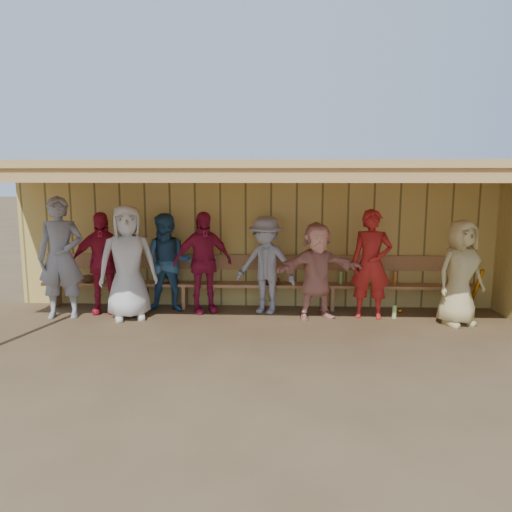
{
  "coord_description": "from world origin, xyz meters",
  "views": [
    {
      "loc": [
        0.36,
        -7.44,
        2.32
      ],
      "look_at": [
        0.0,
        0.35,
        1.05
      ],
      "focal_mm": 35.0,
      "sensor_mm": 36.0,
      "label": 1
    }
  ],
  "objects_px": {
    "player_e": "(266,265)",
    "player_extra": "(102,263)",
    "player_h": "(460,273)",
    "bench": "(258,278)",
    "player_b": "(128,262)",
    "player_f": "(317,271)",
    "player_a": "(61,258)",
    "player_c": "(168,263)",
    "player_g": "(371,264)",
    "player_d": "(203,262)"
  },
  "relations": [
    {
      "from": "player_a",
      "to": "player_f",
      "type": "bearing_deg",
      "value": -6.69
    },
    {
      "from": "player_e",
      "to": "player_g",
      "type": "relative_size",
      "value": 0.92
    },
    {
      "from": "player_f",
      "to": "player_g",
      "type": "height_order",
      "value": "player_g"
    },
    {
      "from": "player_d",
      "to": "player_e",
      "type": "relative_size",
      "value": 1.05
    },
    {
      "from": "player_a",
      "to": "player_h",
      "type": "relative_size",
      "value": 1.21
    },
    {
      "from": "player_e",
      "to": "player_extra",
      "type": "xyz_separation_m",
      "value": [
        -2.77,
        -0.12,
        0.04
      ]
    },
    {
      "from": "player_h",
      "to": "bench",
      "type": "relative_size",
      "value": 0.22
    },
    {
      "from": "player_d",
      "to": "player_f",
      "type": "distance_m",
      "value": 1.93
    },
    {
      "from": "player_e",
      "to": "player_f",
      "type": "distance_m",
      "value": 0.88
    },
    {
      "from": "player_g",
      "to": "player_h",
      "type": "distance_m",
      "value": 1.35
    },
    {
      "from": "player_a",
      "to": "player_c",
      "type": "xyz_separation_m",
      "value": [
        1.65,
        0.44,
        -0.15
      ]
    },
    {
      "from": "player_b",
      "to": "player_f",
      "type": "relative_size",
      "value": 1.18
    },
    {
      "from": "player_g",
      "to": "bench",
      "type": "bearing_deg",
      "value": 174.09
    },
    {
      "from": "player_e",
      "to": "player_h",
      "type": "bearing_deg",
      "value": 10.87
    },
    {
      "from": "player_b",
      "to": "player_g",
      "type": "height_order",
      "value": "player_b"
    },
    {
      "from": "player_b",
      "to": "player_h",
      "type": "height_order",
      "value": "player_b"
    },
    {
      "from": "player_g",
      "to": "player_extra",
      "type": "relative_size",
      "value": 1.04
    },
    {
      "from": "player_e",
      "to": "bench",
      "type": "height_order",
      "value": "player_e"
    },
    {
      "from": "player_d",
      "to": "player_g",
      "type": "bearing_deg",
      "value": -28.65
    },
    {
      "from": "player_b",
      "to": "player_f",
      "type": "xyz_separation_m",
      "value": [
        3.05,
        0.16,
        -0.14
      ]
    },
    {
      "from": "player_d",
      "to": "player_f",
      "type": "height_order",
      "value": "player_d"
    },
    {
      "from": "player_h",
      "to": "player_e",
      "type": "bearing_deg",
      "value": 147.51
    },
    {
      "from": "player_a",
      "to": "bench",
      "type": "bearing_deg",
      "value": 4.55
    },
    {
      "from": "bench",
      "to": "player_d",
      "type": "bearing_deg",
      "value": -161.67
    },
    {
      "from": "bench",
      "to": "player_h",
      "type": "bearing_deg",
      "value": -15.08
    },
    {
      "from": "player_a",
      "to": "player_b",
      "type": "xyz_separation_m",
      "value": [
        1.1,
        -0.02,
        -0.06
      ]
    },
    {
      "from": "bench",
      "to": "player_c",
      "type": "bearing_deg",
      "value": -168.63
    },
    {
      "from": "player_a",
      "to": "player_h",
      "type": "distance_m",
      "value": 6.34
    },
    {
      "from": "player_h",
      "to": "player_c",
      "type": "bearing_deg",
      "value": 151.12
    },
    {
      "from": "player_extra",
      "to": "player_d",
      "type": "bearing_deg",
      "value": -6.71
    },
    {
      "from": "player_e",
      "to": "player_extra",
      "type": "height_order",
      "value": "player_extra"
    },
    {
      "from": "player_c",
      "to": "player_g",
      "type": "height_order",
      "value": "player_g"
    },
    {
      "from": "player_a",
      "to": "player_f",
      "type": "xyz_separation_m",
      "value": [
        4.15,
        0.14,
        -0.21
      ]
    },
    {
      "from": "player_a",
      "to": "player_c",
      "type": "relative_size",
      "value": 1.18
    },
    {
      "from": "player_g",
      "to": "player_f",
      "type": "bearing_deg",
      "value": -164.99
    },
    {
      "from": "player_b",
      "to": "player_e",
      "type": "relative_size",
      "value": 1.13
    },
    {
      "from": "player_h",
      "to": "player_b",
      "type": "bearing_deg",
      "value": 156.81
    },
    {
      "from": "player_c",
      "to": "player_g",
      "type": "distance_m",
      "value": 3.39
    },
    {
      "from": "player_c",
      "to": "player_d",
      "type": "xyz_separation_m",
      "value": [
        0.6,
        0.0,
        0.02
      ]
    },
    {
      "from": "player_b",
      "to": "player_a",
      "type": "bearing_deg",
      "value": 159.23
    },
    {
      "from": "player_h",
      "to": "bench",
      "type": "xyz_separation_m",
      "value": [
        -3.17,
        0.85,
        -0.3
      ]
    },
    {
      "from": "player_g",
      "to": "bench",
      "type": "distance_m",
      "value": 1.97
    },
    {
      "from": "player_d",
      "to": "player_g",
      "type": "distance_m",
      "value": 2.79
    },
    {
      "from": "player_c",
      "to": "player_h",
      "type": "xyz_separation_m",
      "value": [
        4.69,
        -0.55,
        -0.02
      ]
    },
    {
      "from": "player_b",
      "to": "player_g",
      "type": "xyz_separation_m",
      "value": [
        3.93,
        0.25,
        -0.04
      ]
    },
    {
      "from": "player_f",
      "to": "player_e",
      "type": "bearing_deg",
      "value": 143.2
    },
    {
      "from": "player_f",
      "to": "bench",
      "type": "distance_m",
      "value": 1.18
    },
    {
      "from": "player_h",
      "to": "player_extra",
      "type": "bearing_deg",
      "value": 153.53
    },
    {
      "from": "player_e",
      "to": "player_g",
      "type": "distance_m",
      "value": 1.73
    },
    {
      "from": "player_d",
      "to": "player_extra",
      "type": "bearing_deg",
      "value": 159.65
    }
  ]
}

